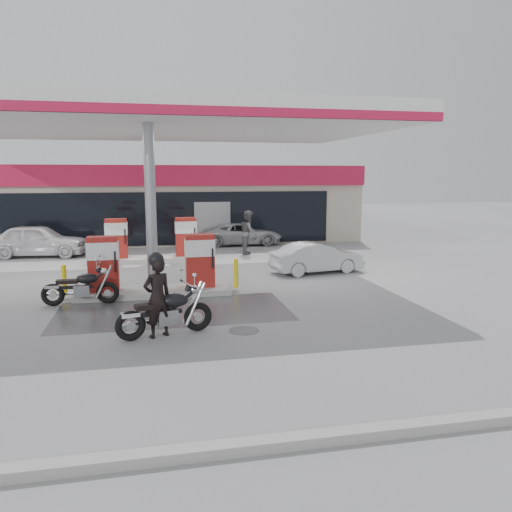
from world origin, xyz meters
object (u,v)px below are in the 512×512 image
at_px(biker_main, 157,297).
at_px(pump_island_near, 153,271).
at_px(pump_island_far, 152,244).
at_px(parked_motorcycle, 82,288).
at_px(hatchback_silver, 317,258).
at_px(sedan_white, 38,240).
at_px(main_motorcycle, 167,313).
at_px(parked_car_right, 242,234).
at_px(attendant, 249,232).

bearing_deg(biker_main, pump_island_near, -115.54).
bearing_deg(pump_island_far, parked_motorcycle, -105.86).
xyz_separation_m(parked_motorcycle, hatchback_silver, (7.78, 3.00, 0.09)).
distance_m(pump_island_far, sedan_white, 5.34).
xyz_separation_m(pump_island_near, pump_island_far, (0.00, 6.00, 0.00)).
bearing_deg(pump_island_near, pump_island_far, 90.00).
bearing_deg(hatchback_silver, main_motorcycle, 128.12).
xyz_separation_m(biker_main, parked_car_right, (4.43, 14.04, -0.33)).
bearing_deg(attendant, biker_main, 172.83).
distance_m(attendant, parked_car_right, 3.04).
bearing_deg(sedan_white, parked_car_right, -72.99).
distance_m(pump_island_near, attendant, 8.21).
relative_size(pump_island_far, sedan_white, 1.24).
height_order(biker_main, attendant, attendant).
height_order(main_motorcycle, parked_motorcycle, main_motorcycle).
xyz_separation_m(main_motorcycle, parked_motorcycle, (-2.19, 3.19, -0.03)).
bearing_deg(biker_main, sedan_white, -94.62).
distance_m(parked_motorcycle, hatchback_silver, 8.34).
bearing_deg(hatchback_silver, pump_island_near, 100.83).
distance_m(pump_island_far, main_motorcycle, 9.99).
bearing_deg(parked_motorcycle, attendant, 51.93).
relative_size(main_motorcycle, sedan_white, 0.52).
xyz_separation_m(pump_island_near, sedan_white, (-4.86, 8.20, -0.00)).
height_order(pump_island_far, sedan_white, pump_island_far).
bearing_deg(hatchback_silver, parked_motorcycle, 101.29).
distance_m(attendant, hatchback_silver, 5.07).
distance_m(main_motorcycle, sedan_white, 13.22).
xyz_separation_m(attendant, hatchback_silver, (1.58, -4.80, -0.42)).
relative_size(biker_main, sedan_white, 0.43).
bearing_deg(pump_island_near, hatchback_silver, 20.60).
height_order(parked_motorcycle, attendant, attendant).
xyz_separation_m(attendant, parked_car_right, (0.23, 3.00, -0.42)).
relative_size(sedan_white, parked_car_right, 1.03).
bearing_deg(biker_main, attendant, -137.41).
bearing_deg(pump_island_far, parked_car_right, 41.63).
height_order(pump_island_near, parked_car_right, pump_island_near).
bearing_deg(attendant, pump_island_near, 162.26).
distance_m(biker_main, parked_motorcycle, 3.84).
distance_m(hatchback_silver, parked_car_right, 7.92).
relative_size(pump_island_far, parked_car_right, 1.27).
bearing_deg(biker_main, pump_island_far, -116.16).
bearing_deg(pump_island_far, pump_island_near, -90.00).
xyz_separation_m(pump_island_near, attendant, (4.27, 7.00, 0.27)).
bearing_deg(pump_island_far, attendant, 13.17).
relative_size(attendant, parked_car_right, 0.48).
bearing_deg(sedan_white, pump_island_near, -143.20).
bearing_deg(attendant, hatchback_silver, -148.12).
xyz_separation_m(biker_main, attendant, (4.20, 11.04, 0.09)).
height_order(parked_motorcycle, parked_car_right, parked_car_right).
bearing_deg(parked_motorcycle, biker_main, -57.85).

